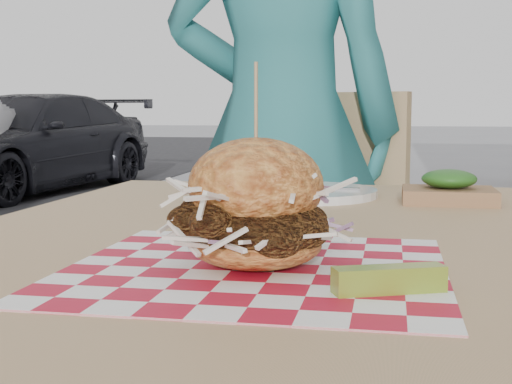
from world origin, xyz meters
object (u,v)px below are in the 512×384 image
patio_table (263,293)px  sandwich (256,211)px  patio_chair (340,244)px  diner (280,127)px  car_dark (24,143)px

patio_table → sandwich: size_ratio=6.13×
patio_table → patio_chair: patio_chair is taller
diner → sandwich: size_ratio=8.78×
diner → car_dark: bearing=-51.7°
diner → car_dark: 6.57m
patio_table → car_dark: bearing=121.0°
car_dark → patio_table: size_ratio=3.12×
diner → patio_chair: (0.16, 0.01, -0.31)m
patio_chair → patio_table: bearing=-73.7°
sandwich → patio_table: bearing=98.4°
diner → patio_table: 0.99m
car_dark → sandwich: car_dark is taller
patio_table → patio_chair: 0.99m
patio_table → sandwich: (0.03, -0.21, 0.13)m
diner → sandwich: (0.16, -1.17, -0.05)m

